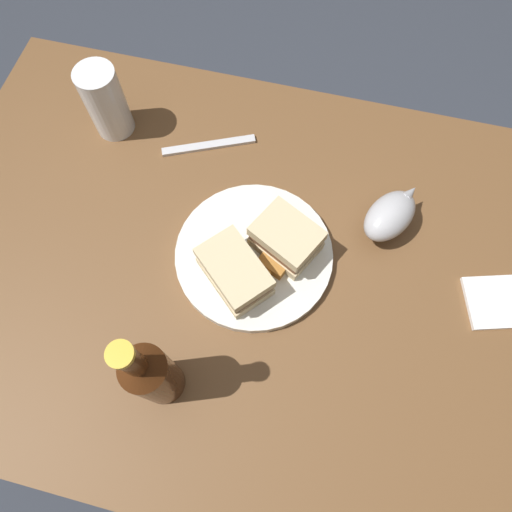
{
  "coord_description": "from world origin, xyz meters",
  "views": [
    {
      "loc": [
        0.06,
        -0.27,
        1.48
      ],
      "look_at": [
        -0.01,
        0.01,
        0.78
      ],
      "focal_mm": 31.74,
      "sensor_mm": 36.0,
      "label": 1
    }
  ],
  "objects": [
    {
      "name": "potato_wedge_front",
      "position": [
        -0.01,
        -0.03,
        0.77
      ],
      "size": [
        0.02,
        0.05,
        0.02
      ],
      "primitive_type": "cube",
      "rotation": [
        0.0,
        0.0,
        1.61
      ],
      "color": "gold",
      "rests_on": "plate"
    },
    {
      "name": "sandwich_half_left",
      "position": [
        -0.03,
        -0.03,
        0.8
      ],
      "size": [
        0.14,
        0.14,
        0.06
      ],
      "color": "beige",
      "rests_on": "plate"
    },
    {
      "name": "fork",
      "position": [
        -0.15,
        0.22,
        0.75
      ],
      "size": [
        0.17,
        0.09,
        0.01
      ],
      "primitive_type": "cube",
      "rotation": [
        0.0,
        0.0,
        3.56
      ],
      "color": "silver",
      "rests_on": "dining_table"
    },
    {
      "name": "gravy_boat",
      "position": [
        0.2,
        0.13,
        0.79
      ],
      "size": [
        0.11,
        0.13,
        0.07
      ],
      "color": "#B7B7BC",
      "rests_on": "dining_table"
    },
    {
      "name": "potato_wedge_back",
      "position": [
        0.02,
        -0.0,
        0.78
      ],
      "size": [
        0.05,
        0.04,
        0.02
      ],
      "primitive_type": "cube",
      "rotation": [
        0.0,
        0.0,
        2.76
      ],
      "color": "#AD702D",
      "rests_on": "plate"
    },
    {
      "name": "pint_glass",
      "position": [
        -0.34,
        0.22,
        0.81
      ],
      "size": [
        0.07,
        0.07,
        0.14
      ],
      "color": "white",
      "rests_on": "dining_table"
    },
    {
      "name": "ground_plane",
      "position": [
        0.0,
        0.0,
        0.0
      ],
      "size": [
        6.0,
        6.0,
        0.0
      ],
      "primitive_type": "plane",
      "color": "#333842"
    },
    {
      "name": "potato_wedge_middle",
      "position": [
        0.01,
        -0.02,
        0.78
      ],
      "size": [
        0.02,
        0.04,
        0.02
      ],
      "primitive_type": "cube",
      "rotation": [
        0.0,
        0.0,
        4.7
      ],
      "color": "gold",
      "rests_on": "plate"
    },
    {
      "name": "dining_table",
      "position": [
        0.0,
        0.0,
        0.37
      ],
      "size": [
        1.21,
        0.81,
        0.75
      ],
      "primitive_type": "cube",
      "color": "brown",
      "rests_on": "ground"
    },
    {
      "name": "plate",
      "position": [
        -0.01,
        0.02,
        0.76
      ],
      "size": [
        0.27,
        0.27,
        0.02
      ],
      "primitive_type": "cylinder",
      "color": "silver",
      "rests_on": "dining_table"
    },
    {
      "name": "cider_bottle",
      "position": [
        -0.1,
        -0.22,
        0.85
      ],
      "size": [
        0.06,
        0.06,
        0.25
      ],
      "color": "#47230F",
      "rests_on": "dining_table"
    },
    {
      "name": "napkin",
      "position": [
        0.4,
        0.04,
        0.75
      ],
      "size": [
        0.13,
        0.12,
        0.01
      ],
      "primitive_type": "cube",
      "rotation": [
        0.0,
        0.0,
        0.29
      ],
      "color": "white",
      "rests_on": "dining_table"
    },
    {
      "name": "sandwich_half_right",
      "position": [
        0.04,
        0.04,
        0.8
      ],
      "size": [
        0.13,
        0.12,
        0.06
      ],
      "color": "beige",
      "rests_on": "plate"
    }
  ]
}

